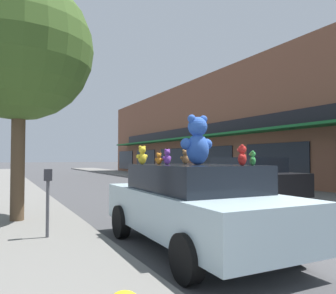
{
  "coord_description": "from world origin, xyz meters",
  "views": [
    {
      "loc": [
        -5.65,
        -4.58,
        1.62
      ],
      "look_at": [
        -2.16,
        2.16,
        1.87
      ],
      "focal_mm": 35.0,
      "sensor_mm": 36.0,
      "label": 1
    }
  ],
  "objects": [
    {
      "name": "teddy_bear_green",
      "position": [
        -2.0,
        -0.51,
        1.61
      ],
      "size": [
        0.16,
        0.17,
        0.24
      ],
      "rotation": [
        0.0,
        0.0,
        4.04
      ],
      "color": "green",
      "rests_on": "plush_art_car"
    },
    {
      "name": "parked_car_far_center",
      "position": [
        2.57,
        4.88,
        0.86
      ],
      "size": [
        2.16,
        4.2,
        1.64
      ],
      "color": "black",
      "rests_on": "ground_plane"
    },
    {
      "name": "teddy_bear_yellow",
      "position": [
        -3.17,
        1.32,
        1.67
      ],
      "size": [
        0.27,
        0.18,
        0.36
      ],
      "rotation": [
        0.0,
        0.0,
        3.38
      ],
      "color": "yellow",
      "rests_on": "plush_art_car"
    },
    {
      "name": "sidewalk_near",
      "position": [
        -5.47,
        0.0,
        0.07
      ],
      "size": [
        3.27,
        90.0,
        0.14
      ],
      "color": "slate",
      "rests_on": "ground_plane"
    },
    {
      "name": "teddy_bear_purple",
      "position": [
        -2.83,
        0.91,
        1.64
      ],
      "size": [
        0.22,
        0.16,
        0.3
      ],
      "rotation": [
        0.0,
        0.0,
        3.45
      ],
      "color": "purple",
      "rests_on": "plush_art_car"
    },
    {
      "name": "teddy_bear_brown",
      "position": [
        -2.27,
        1.2,
        1.64
      ],
      "size": [
        0.23,
        0.15,
        0.3
      ],
      "rotation": [
        0.0,
        0.0,
        2.88
      ],
      "color": "olive",
      "rests_on": "plush_art_car"
    },
    {
      "name": "parking_meter",
      "position": [
        -4.83,
        1.91,
        0.95
      ],
      "size": [
        0.14,
        0.1,
        1.27
      ],
      "color": "#4C4C51",
      "rests_on": "sidewalk_near"
    },
    {
      "name": "storefront_row",
      "position": [
        14.5,
        13.57,
        3.73
      ],
      "size": [
        16.05,
        39.42,
        7.46
      ],
      "color": "brown",
      "rests_on": "ground_plane"
    },
    {
      "name": "plush_art_car",
      "position": [
        -2.54,
        0.43,
        0.8
      ],
      "size": [
        2.11,
        4.43,
        1.5
      ],
      "rotation": [
        0.0,
        0.0,
        -0.02
      ],
      "color": "#ADC6D1",
      "rests_on": "ground_plane"
    },
    {
      "name": "teddy_bear_giant",
      "position": [
        -2.51,
        0.35,
        1.93
      ],
      "size": [
        0.65,
        0.4,
        0.89
      ],
      "rotation": [
        0.0,
        0.0,
        3.17
      ],
      "color": "blue",
      "rests_on": "plush_art_car"
    },
    {
      "name": "ground_plane",
      "position": [
        0.0,
        0.0,
        0.0
      ],
      "size": [
        260.0,
        260.0,
        0.0
      ],
      "primitive_type": "plane",
      "color": "#424244"
    },
    {
      "name": "teddy_bear_orange",
      "position": [
        -2.97,
        0.98,
        1.6
      ],
      "size": [
        0.17,
        0.12,
        0.22
      ],
      "rotation": [
        0.0,
        0.0,
        2.77
      ],
      "color": "orange",
      "rests_on": "plush_art_car"
    },
    {
      "name": "teddy_bear_red",
      "position": [
        -2.22,
        -0.51,
        1.66
      ],
      "size": [
        0.22,
        0.24,
        0.34
      ],
      "rotation": [
        0.0,
        0.0,
        4.01
      ],
      "color": "red",
      "rests_on": "plush_art_car"
    },
    {
      "name": "street_tree",
      "position": [
        -5.25,
        4.0,
        4.26
      ],
      "size": [
        3.49,
        3.49,
        5.88
      ],
      "color": "brown",
      "rests_on": "sidewalk_near"
    }
  ]
}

